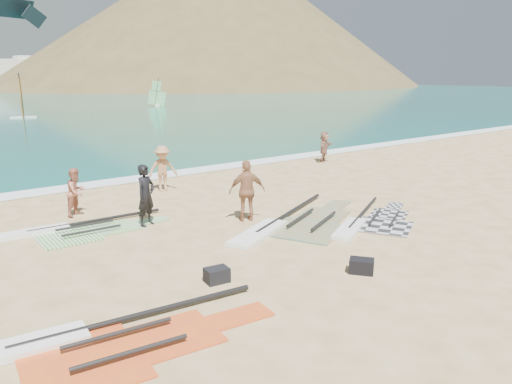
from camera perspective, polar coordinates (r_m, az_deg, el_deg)
ground at (r=12.73m, az=11.27°, el=-7.73°), size 300.00×300.00×0.00m
surf_line at (r=22.40m, az=-13.15°, el=1.45°), size 300.00×1.20×0.04m
headland_main at (r=166.80m, az=-3.64°, el=12.00°), size 143.00×143.00×45.00m
headland_minor at (r=196.18m, az=3.33°, el=12.23°), size 70.00×70.00×28.00m
rig_grey at (r=15.79m, az=12.92°, el=-3.41°), size 4.89×3.31×0.19m
rig_green at (r=15.57m, az=-20.49°, el=-4.18°), size 5.06×2.06×0.20m
rig_orange at (r=15.21m, az=4.11°, el=-3.73°), size 6.21×3.99×0.20m
rig_red at (r=9.32m, az=-18.44°, el=-16.18°), size 5.79×2.57×0.20m
gear_bag_near at (r=11.28m, az=-4.50°, el=-9.44°), size 0.57×0.44×0.33m
gear_bag_far at (r=11.99m, az=11.97°, el=-8.27°), size 0.64×0.68×0.33m
person_wetsuit at (r=15.40m, az=-12.47°, el=-0.38°), size 0.81×0.70×1.88m
beachgoer_left at (r=17.14m, az=-19.85°, el=0.01°), size 0.96×0.92×1.57m
beachgoer_mid at (r=19.78m, az=-10.62°, el=2.65°), size 1.27×0.88×1.79m
beachgoer_back at (r=15.49m, az=-1.02°, el=0.13°), size 1.22×0.93×1.93m
beachgoer_right at (r=26.18m, az=7.81°, el=5.16°), size 1.51×1.10×1.58m
windsurfer_centre at (r=55.95m, az=-25.16°, el=8.98°), size 2.56×2.91×4.49m
windsurfer_right at (r=70.07m, az=-11.25°, el=10.54°), size 2.29×2.12×3.79m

